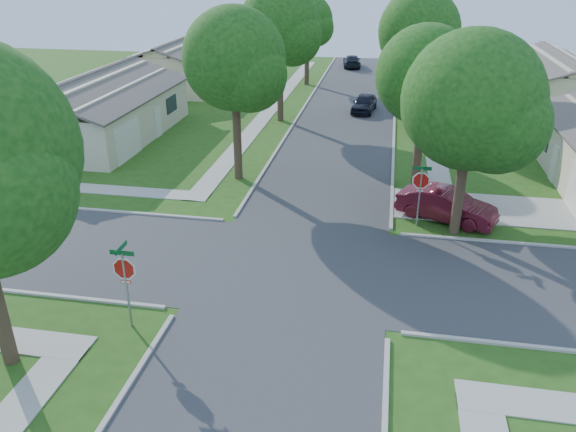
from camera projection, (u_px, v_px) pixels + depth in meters
The scene contains 20 objects.
ground at pixel (297, 267), 21.86m from camera, with size 100.00×100.00×0.00m, color #284E15.
road_ns at pixel (297, 267), 21.86m from camera, with size 7.00×100.00×0.02m, color #333335.
sidewalk_ne at pixel (427, 110), 44.07m from camera, with size 1.20×40.00×0.04m, color #9E9B91.
sidewalk_nw at pixel (275, 103), 46.04m from camera, with size 1.20×40.00×0.04m, color #9E9B91.
driveway at pixel (483, 208), 26.91m from camera, with size 8.80×3.60×0.05m, color #9E9B91.
stop_sign_sw at pixel (125, 272), 17.57m from camera, with size 1.05×0.80×2.98m.
stop_sign_ne at pixel (421, 183), 24.44m from camera, with size 1.05×0.80×2.98m.
tree_e_near at pixel (426, 80), 26.75m from camera, with size 4.97×4.80×8.28m.
tree_e_mid at pixel (420, 35), 37.20m from camera, with size 5.59×5.40×9.21m.
tree_e_far at pixel (415, 19), 48.92m from camera, with size 5.17×5.00×8.72m.
tree_w_near at pixel (235, 64), 28.07m from camera, with size 5.38×5.20×8.97m.
tree_w_mid at pixel (281, 28), 38.62m from camera, with size 5.80×5.60×9.56m.
tree_w_far at pixel (308, 23), 50.63m from camera, with size 4.76×4.60×8.04m.
tree_ne_corner at pixel (473, 107), 22.23m from camera, with size 5.80×5.60×8.66m.
house_ne_far at pixel (555, 88), 44.52m from camera, with size 8.42×13.60×4.23m.
house_nw_near at pixel (96, 114), 37.18m from camera, with size 8.42×13.60×4.23m.
house_nw_far at pixel (184, 68), 52.35m from camera, with size 8.42×13.60×4.23m.
car_driveway at pixel (447, 205), 25.49m from camera, with size 1.55×4.46×1.47m, color #4E101C.
car_curb_east at pixel (364, 103), 43.41m from camera, with size 1.58×3.94×1.34m, color black.
car_curb_west at pixel (352, 61), 60.86m from camera, with size 1.79×4.40×1.28m, color black.
Camera 1 is at (3.05, -18.73, 11.04)m, focal length 35.00 mm.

